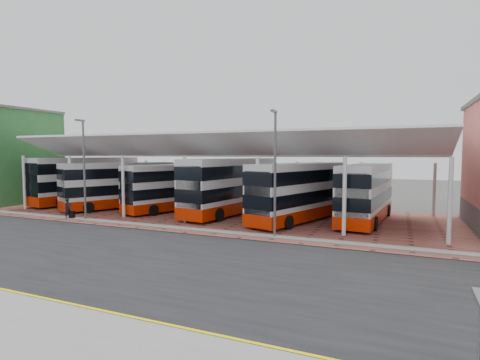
{
  "coord_description": "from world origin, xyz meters",
  "views": [
    {
      "loc": [
        9.27,
        -16.26,
        5.37
      ],
      "look_at": [
        -1.5,
        8.82,
        3.46
      ],
      "focal_mm": 28.0,
      "sensor_mm": 36.0,
      "label": 1
    }
  ],
  "objects": [
    {
      "name": "shop_green",
      "position": [
        -30.0,
        10.97,
        5.12
      ],
      "size": [
        6.4,
        10.2,
        10.22
      ],
      "color": "#295F2C",
      "rests_on": "ground"
    },
    {
      "name": "sidewalk",
      "position": [
        0.0,
        -9.0,
        0.07
      ],
      "size": [
        120.0,
        4.0,
        0.14
      ],
      "primitive_type": "cube",
      "color": "slate",
      "rests_on": "ground"
    },
    {
      "name": "suitcase",
      "position": [
        -15.29,
        6.14,
        0.39
      ],
      "size": [
        0.38,
        0.27,
        0.66
      ],
      "primitive_type": "cube",
      "color": "black",
      "rests_on": "forecourt"
    },
    {
      "name": "yellow_line_far",
      "position": [
        0.0,
        -6.7,
        0.03
      ],
      "size": [
        120.0,
        0.12,
        0.01
      ],
      "primitive_type": "cube",
      "color": "#F1DC00",
      "rests_on": "road"
    },
    {
      "name": "bus_3",
      "position": [
        -4.47,
        13.75,
        2.49
      ],
      "size": [
        4.53,
        12.13,
        4.88
      ],
      "rotation": [
        0.0,
        0.0,
        -0.16
      ],
      "color": "silver",
      "rests_on": "forecourt"
    },
    {
      "name": "yellow_line_near",
      "position": [
        0.0,
        -7.0,
        0.03
      ],
      "size": [
        120.0,
        0.12,
        0.01
      ],
      "primitive_type": "cube",
      "color": "#F1DC00",
      "rests_on": "road"
    },
    {
      "name": "bus_2",
      "position": [
        -10.2,
        13.65,
        2.2
      ],
      "size": [
        5.76,
        10.66,
        4.31
      ],
      "rotation": [
        0.0,
        0.0,
        -0.34
      ],
      "color": "silver",
      "rests_on": "forecourt"
    },
    {
      "name": "north_kerb",
      "position": [
        0.0,
        6.2,
        0.07
      ],
      "size": [
        120.0,
        0.8,
        0.14
      ],
      "primitive_type": "cube",
      "color": "slate",
      "rests_on": "ground"
    },
    {
      "name": "pedestrian",
      "position": [
        -15.59,
        6.0,
        0.91
      ],
      "size": [
        0.42,
        0.63,
        1.7
      ],
      "primitive_type": "imported",
      "rotation": [
        0.0,
        0.0,
        1.54
      ],
      "color": "black",
      "rests_on": "forecourt"
    },
    {
      "name": "ground",
      "position": [
        0.0,
        0.0,
        0.0
      ],
      "size": [
        140.0,
        140.0,
        0.0
      ],
      "primitive_type": "plane",
      "color": "#3E403C"
    },
    {
      "name": "lamp_west",
      "position": [
        -14.0,
        6.27,
        4.36
      ],
      "size": [
        0.16,
        0.9,
        8.07
      ],
      "color": "#56585D",
      "rests_on": "ground"
    },
    {
      "name": "lamp_east",
      "position": [
        2.0,
        6.27,
        4.36
      ],
      "size": [
        0.16,
        0.9,
        8.07
      ],
      "color": "#56585D",
      "rests_on": "ground"
    },
    {
      "name": "road",
      "position": [
        0.0,
        -1.0,
        0.01
      ],
      "size": [
        120.0,
        14.0,
        0.02
      ],
      "primitive_type": "cube",
      "color": "black",
      "rests_on": "ground"
    },
    {
      "name": "bus_4",
      "position": [
        2.02,
        12.73,
        2.33
      ],
      "size": [
        5.85,
        11.34,
        4.57
      ],
      "rotation": [
        0.0,
        0.0,
        -0.31
      ],
      "color": "silver",
      "rests_on": "forecourt"
    },
    {
      "name": "canopy",
      "position": [
        -6.0,
        13.94,
        5.8
      ],
      "size": [
        37.0,
        11.63,
        7.07
      ],
      "color": "silver",
      "rests_on": "ground"
    },
    {
      "name": "bus_0",
      "position": [
        -22.1,
        14.43,
        2.5
      ],
      "size": [
        4.91,
        12.22,
        4.91
      ],
      "rotation": [
        0.0,
        0.0,
        -0.19
      ],
      "color": "silver",
      "rests_on": "forecourt"
    },
    {
      "name": "bus_1",
      "position": [
        -16.02,
        12.63,
        2.27
      ],
      "size": [
        7.01,
        10.77,
        4.45
      ],
      "rotation": [
        0.0,
        0.0,
        -0.46
      ],
      "color": "silver",
      "rests_on": "forecourt"
    },
    {
      "name": "bus_5",
      "position": [
        6.87,
        14.5,
        2.29
      ],
      "size": [
        3.51,
        11.08,
        4.49
      ],
      "rotation": [
        0.0,
        0.0,
        -0.09
      ],
      "color": "silver",
      "rests_on": "forecourt"
    },
    {
      "name": "forecourt",
      "position": [
        2.0,
        13.0,
        0.03
      ],
      "size": [
        72.0,
        16.0,
        0.06
      ],
      "primitive_type": "cube",
      "color": "brown",
      "rests_on": "ground"
    }
  ]
}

